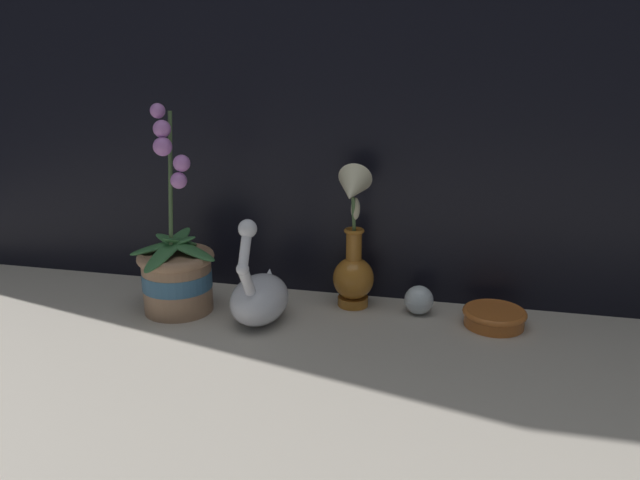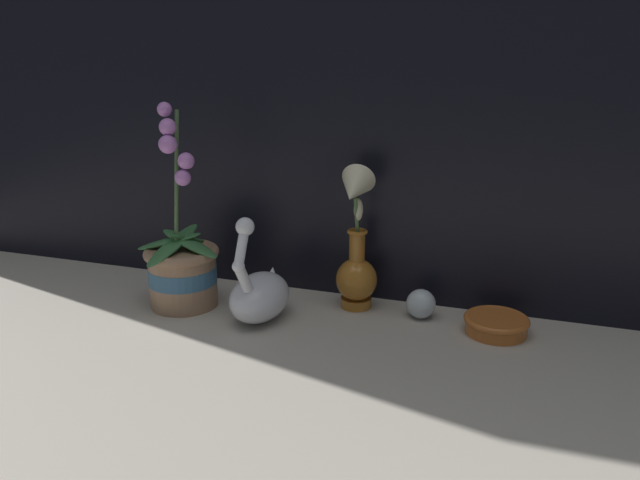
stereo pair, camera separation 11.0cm
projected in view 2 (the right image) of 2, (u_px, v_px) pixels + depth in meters
The scene contains 6 objects.
ground_plane at pixel (307, 349), 1.09m from camera, with size 2.80×2.80×0.00m, color #BCB2A3.
orchid_potted_plant at pixel (182, 265), 1.25m from camera, with size 0.19×0.19×0.41m.
swan_figurine at pixel (260, 293), 1.20m from camera, with size 0.11×0.19×0.22m.
blue_vase at pixel (356, 253), 1.23m from camera, with size 0.08×0.12×0.29m.
glass_sphere at pixel (421, 304), 1.21m from camera, with size 0.06×0.06×0.06m.
amber_dish at pixel (496, 323), 1.14m from camera, with size 0.12×0.12×0.03m.
Camera 2 is at (0.34, -0.92, 0.50)m, focal length 35.00 mm.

